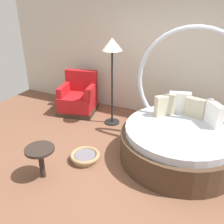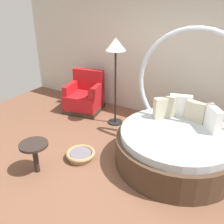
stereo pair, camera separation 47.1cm
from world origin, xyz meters
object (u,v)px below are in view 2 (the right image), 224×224
at_px(round_daybed, 178,139).
at_px(side_table, 34,149).
at_px(pet_basket, 81,155).
at_px(floor_lamp, 116,53).
at_px(red_armchair, 85,97).

height_order(round_daybed, side_table, round_daybed).
height_order(pet_basket, floor_lamp, floor_lamp).
bearing_deg(pet_basket, side_table, -119.93).
distance_m(red_armchair, floor_lamp, 1.56).
relative_size(round_daybed, floor_lamp, 1.18).
height_order(round_daybed, floor_lamp, round_daybed).
bearing_deg(floor_lamp, round_daybed, -21.24).
bearing_deg(pet_basket, floor_lamp, 96.91).
xyz_separation_m(pet_basket, side_table, (-0.37, -0.64, 0.35)).
xyz_separation_m(side_table, floor_lamp, (0.20, 2.08, 1.11)).
bearing_deg(side_table, red_armchair, 108.92).
xyz_separation_m(round_daybed, red_armchair, (-2.56, 0.83, -0.07)).
bearing_deg(floor_lamp, red_armchair, 167.85).
xyz_separation_m(pet_basket, floor_lamp, (-0.17, 1.43, 1.46)).
bearing_deg(floor_lamp, side_table, -95.40).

